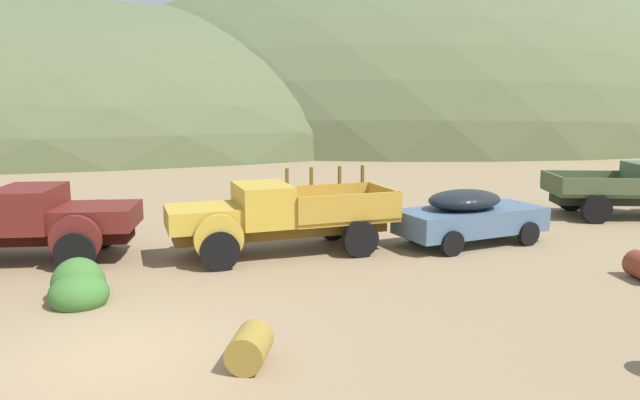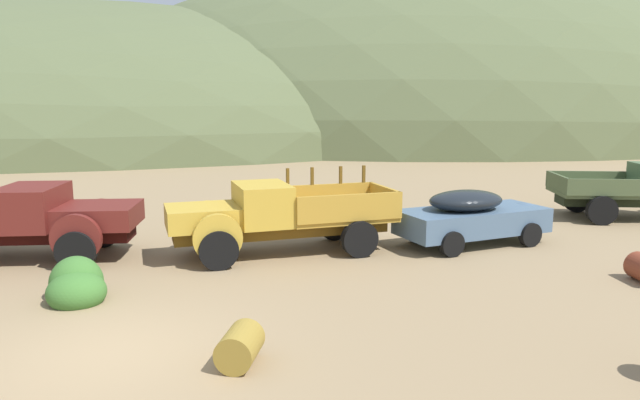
# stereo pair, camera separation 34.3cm
# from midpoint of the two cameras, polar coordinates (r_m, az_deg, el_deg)

# --- Properties ---
(ground_plane) EXTENTS (300.00, 300.00, 0.00)m
(ground_plane) POSITION_cam_midpoint_polar(r_m,az_deg,el_deg) (10.13, -20.46, -14.27)
(ground_plane) COLOR #937A56
(hill_center) EXTENTS (103.86, 82.18, 29.21)m
(hill_center) POSITION_cam_midpoint_polar(r_m,az_deg,el_deg) (76.76, -22.30, 6.06)
(hill_center) COLOR #56603D
(hill_center) RESTS_ON ground
(hill_distant) EXTENTS (86.90, 77.83, 38.89)m
(hill_distant) POSITION_cam_midpoint_polar(r_m,az_deg,el_deg) (77.94, 7.09, 6.76)
(hill_distant) COLOR #56603D
(hill_distant) RESTS_ON ground
(truck_oxblood) EXTENTS (6.57, 3.10, 2.16)m
(truck_oxblood) POSITION_cam_midpoint_polar(r_m,az_deg,el_deg) (16.41, -27.61, -1.93)
(truck_oxblood) COLOR black
(truck_oxblood) RESTS_ON ground
(truck_faded_yellow) EXTENTS (6.16, 2.81, 2.16)m
(truck_faded_yellow) POSITION_cam_midpoint_polar(r_m,az_deg,el_deg) (15.20, -5.91, -1.75)
(truck_faded_yellow) COLOR brown
(truck_faded_yellow) RESTS_ON ground
(car_chalk_blue) EXTENTS (4.75, 2.60, 1.57)m
(car_chalk_blue) POSITION_cam_midpoint_polar(r_m,az_deg,el_deg) (16.93, 14.47, -1.46)
(car_chalk_blue) COLOR slate
(car_chalk_blue) RESTS_ON ground
(oil_drum_tipped) EXTENTS (0.84, 0.99, 0.59)m
(oil_drum_tipped) POSITION_cam_midpoint_polar(r_m,az_deg,el_deg) (9.20, -8.04, -14.20)
(oil_drum_tipped) COLOR olive
(oil_drum_tipped) RESTS_ON ground
(bush_front_right) EXTENTS (1.18, 1.36, 1.13)m
(bush_front_right) POSITION_cam_midpoint_polar(r_m,az_deg,el_deg) (12.81, -23.44, -8.07)
(bush_front_right) COLOR #3D702D
(bush_front_right) RESTS_ON ground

